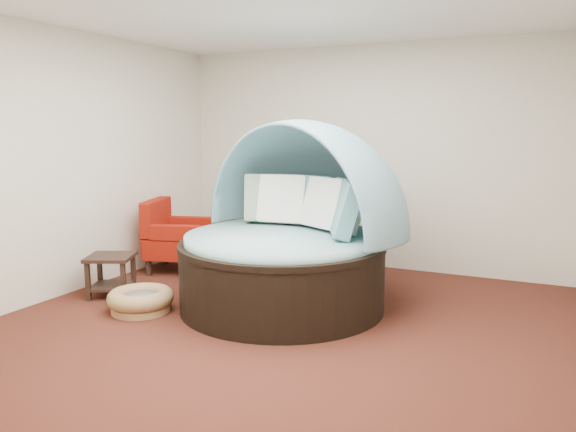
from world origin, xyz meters
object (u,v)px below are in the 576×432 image
at_px(pet_basket, 141,300).
at_px(side_table, 111,270).
at_px(red_armchair, 176,238).
at_px(canopy_daybed, 291,221).

bearing_deg(pet_basket, side_table, 155.95).
bearing_deg(red_armchair, canopy_daybed, -36.90).
relative_size(red_armchair, side_table, 1.57).
xyz_separation_m(canopy_daybed, side_table, (-1.86, -0.54, -0.58)).
xyz_separation_m(canopy_daybed, red_armchair, (-1.91, 0.67, -0.45)).
bearing_deg(side_table, canopy_daybed, 16.25).
bearing_deg(red_armchair, side_table, -104.99).
xyz_separation_m(canopy_daybed, pet_basket, (-1.23, -0.82, -0.75)).
relative_size(canopy_daybed, red_armchair, 2.76).
relative_size(canopy_daybed, pet_basket, 3.13).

